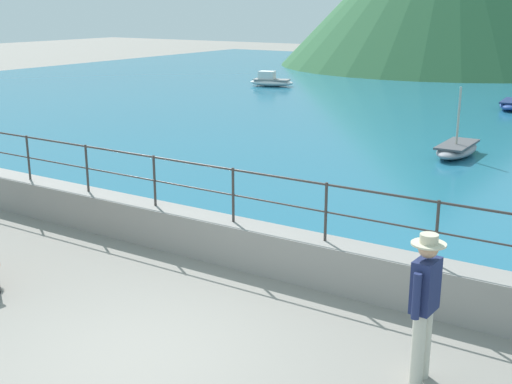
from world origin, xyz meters
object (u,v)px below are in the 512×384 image
Objects in this scene: boat_5 at (271,81)px; boat_4 at (512,104)px; person_walking at (424,301)px; boat_1 at (457,149)px.

boat_4 is at bearing -6.48° from boat_5.
person_walking is 27.91m from boat_5.
boat_1 is (-3.06, 11.53, -0.72)m from person_walking.
boat_1 is at bearing -40.78° from boat_5.
boat_1 is at bearing -85.76° from boat_4.
boat_5 is at bearing 139.22° from boat_1.
boat_5 is at bearing 125.26° from person_walking.
person_walking is 0.76× the size of boat_1.
boat_4 is 0.96× the size of boat_5.
person_walking is 0.74× the size of boat_4.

